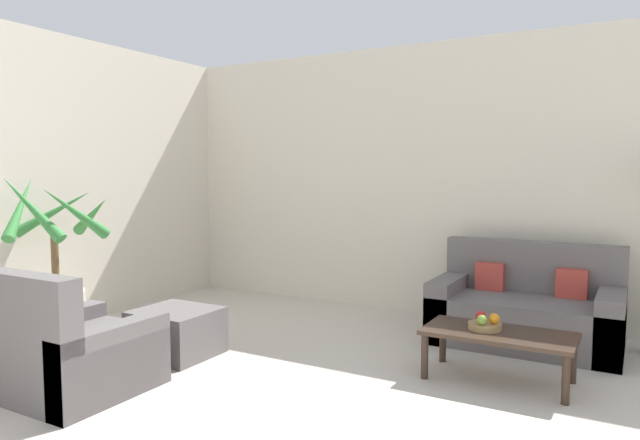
% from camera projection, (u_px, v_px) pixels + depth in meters
% --- Properties ---
extents(wall_back, '(8.15, 0.06, 2.70)m').
position_uv_depth(wall_back, '(474.00, 181.00, 5.48)').
color(wall_back, beige).
rests_on(wall_back, ground_plane).
extents(potted_palm, '(0.91, 0.89, 1.43)m').
position_uv_depth(potted_palm, '(57.00, 287.00, 4.77)').
color(potted_palm, beige).
rests_on(potted_palm, ground_plane).
extents(sofa_loveseat, '(1.47, 0.80, 0.83)m').
position_uv_depth(sofa_loveseat, '(526.00, 311.00, 4.75)').
color(sofa_loveseat, '#605B5B').
rests_on(sofa_loveseat, ground_plane).
extents(coffee_table, '(1.00, 0.50, 0.34)m').
position_uv_depth(coffee_table, '(499.00, 338.00, 3.89)').
color(coffee_table, '#38281E').
rests_on(coffee_table, ground_plane).
extents(fruit_bowl, '(0.23, 0.23, 0.04)m').
position_uv_depth(fruit_bowl, '(485.00, 326.00, 3.95)').
color(fruit_bowl, '#997A4C').
rests_on(fruit_bowl, coffee_table).
extents(apple_red, '(0.07, 0.07, 0.07)m').
position_uv_depth(apple_red, '(481.00, 316.00, 3.98)').
color(apple_red, red).
rests_on(apple_red, fruit_bowl).
extents(apple_green, '(0.07, 0.07, 0.07)m').
position_uv_depth(apple_green, '(482.00, 320.00, 3.89)').
color(apple_green, olive).
rests_on(apple_green, fruit_bowl).
extents(orange_fruit, '(0.07, 0.07, 0.07)m').
position_uv_depth(orange_fruit, '(494.00, 319.00, 3.92)').
color(orange_fruit, orange).
rests_on(orange_fruit, fruit_bowl).
extents(armchair, '(0.78, 0.84, 0.83)m').
position_uv_depth(armchair, '(74.00, 354.00, 3.68)').
color(armchair, '#605B5B').
rests_on(armchair, ground_plane).
extents(ottoman, '(0.59, 0.55, 0.36)m').
position_uv_depth(ottoman, '(176.00, 332.00, 4.46)').
color(ottoman, '#605B5B').
rests_on(ottoman, ground_plane).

